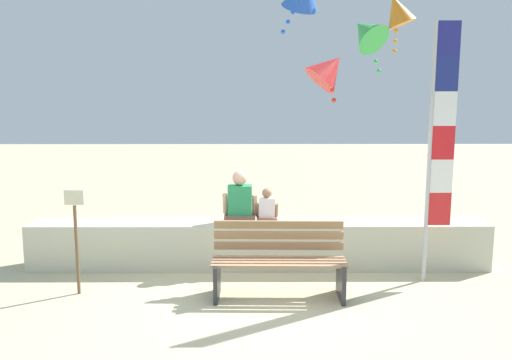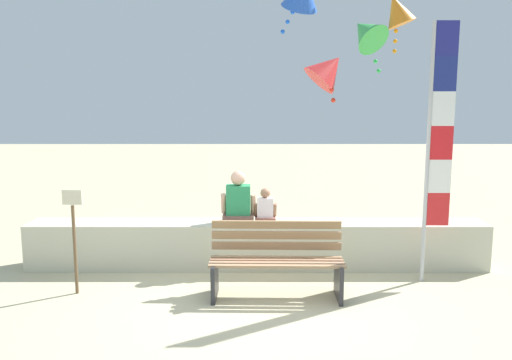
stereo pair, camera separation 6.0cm
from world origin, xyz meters
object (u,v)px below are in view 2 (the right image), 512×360
kite_red (330,69)px  sign_post (76,233)px  flag_banner (438,138)px  kite_green (367,32)px  park_bench (278,262)px  person_child (267,209)px  person_adult (240,202)px  kite_orange (399,10)px

kite_red → sign_post: 5.26m
flag_banner → kite_green: 4.13m
park_bench → person_child: size_ratio=3.33×
flag_banner → sign_post: bearing=-174.3°
person_adult → person_child: bearing=0.0°
person_adult → sign_post: 2.23m
kite_orange → kite_red: bearing=-151.7°
kite_red → park_bench: bearing=-107.0°
person_adult → flag_banner: 2.77m
person_child → sign_post: 2.56m
kite_red → kite_orange: bearing=28.3°
kite_red → kite_orange: kite_orange is taller
person_adult → kite_orange: bearing=46.3°
park_bench → sign_post: sign_post is taller
person_adult → sign_post: (-1.97, -1.03, -0.17)m
person_child → sign_post: size_ratio=0.37×
sign_post → kite_green: bearing=44.3°
person_adult → kite_red: size_ratio=0.73×
flag_banner → person_adult: bearing=167.1°
park_bench → kite_green: 5.62m
kite_orange → sign_post: kite_orange is taller
park_bench → flag_banner: (2.03, 0.51, 1.47)m
park_bench → sign_post: size_ratio=1.25×
person_child → kite_green: size_ratio=0.41×
park_bench → kite_red: size_ratio=1.61×
flag_banner → kite_red: bearing=109.2°
person_adult → flag_banner: (2.53, -0.58, 0.95)m
flag_banner → kite_orange: 4.17m
kite_red → kite_green: kite_green is taller
park_bench → kite_orange: (2.38, 4.10, 3.56)m
park_bench → kite_green: size_ratio=1.36×
flag_banner → kite_orange: kite_orange is taller
person_child → sign_post: bearing=-156.3°
park_bench → person_adult: 1.31m
sign_post → kite_orange: bearing=39.8°
person_adult → kite_green: kite_green is taller
person_adult → flag_banner: size_ratio=0.22×
kite_green → flag_banner: bearing=-86.9°
kite_green → sign_post: bearing=-135.7°
person_child → flag_banner: size_ratio=0.15×
park_bench → person_child: 1.18m
person_child → kite_red: 3.26m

